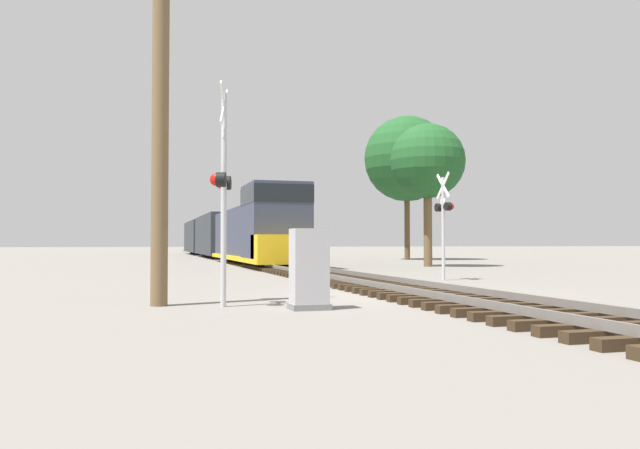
# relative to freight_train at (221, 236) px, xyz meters

# --- Properties ---
(ground_plane) EXTENTS (400.00, 400.00, 0.00)m
(ground_plane) POSITION_rel_freight_train_xyz_m (0.00, -39.12, -1.95)
(ground_plane) COLOR slate
(rail_track_bed) EXTENTS (2.60, 160.00, 0.31)m
(rail_track_bed) POSITION_rel_freight_train_xyz_m (0.00, -39.12, -1.81)
(rail_track_bed) COLOR #382819
(rail_track_bed) RESTS_ON ground
(freight_train) EXTENTS (3.01, 51.68, 4.33)m
(freight_train) POSITION_rel_freight_train_xyz_m (0.00, 0.00, 0.00)
(freight_train) COLOR #33384C
(freight_train) RESTS_ON ground
(crossing_signal_near) EXTENTS (0.55, 1.01, 4.62)m
(crossing_signal_near) POSITION_rel_freight_train_xyz_m (-5.00, -40.63, 0.58)
(crossing_signal_near) COLOR #B7B7BC
(crossing_signal_near) RESTS_ON ground
(crossing_signal_far) EXTENTS (0.33, 1.00, 3.82)m
(crossing_signal_far) POSITION_rel_freight_train_xyz_m (3.73, -33.57, 0.39)
(crossing_signal_far) COLOR #B7B7BC
(crossing_signal_far) RESTS_ON ground
(relay_cabinet) EXTENTS (0.77, 0.62, 1.61)m
(relay_cabinet) POSITION_rel_freight_train_xyz_m (-3.40, -41.61, -1.16)
(relay_cabinet) COLOR slate
(relay_cabinet) RESTS_ON ground
(utility_pole) EXTENTS (1.80, 0.35, 7.44)m
(utility_pole) POSITION_rel_freight_train_xyz_m (-6.25, -40.09, 1.85)
(utility_pole) COLOR brown
(utility_pole) RESTS_ON ground
(tree_far_right) EXTENTS (4.20, 4.20, 8.03)m
(tree_far_right) POSITION_rel_freight_train_xyz_m (8.82, -21.79, 3.93)
(tree_far_right) COLOR brown
(tree_far_right) RESTS_ON ground
(tree_mid_background) EXTENTS (6.75, 6.75, 11.35)m
(tree_mid_background) POSITION_rel_freight_train_xyz_m (13.54, -8.39, 6.01)
(tree_mid_background) COLOR brown
(tree_mid_background) RESTS_ON ground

